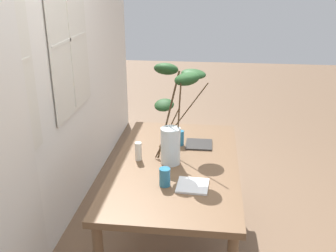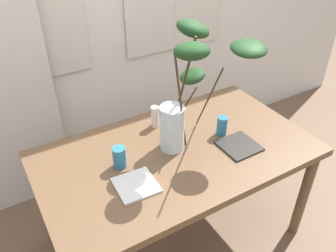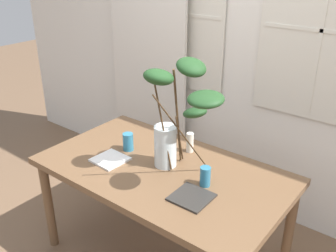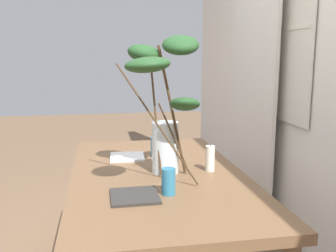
{
  "view_description": "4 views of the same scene",
  "coord_description": "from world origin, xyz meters",
  "px_view_note": "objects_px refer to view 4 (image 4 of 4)",
  "views": [
    {
      "loc": [
        -2.54,
        -0.23,
        2.04
      ],
      "look_at": [
        0.06,
        0.07,
        1.01
      ],
      "focal_mm": 41.46,
      "sensor_mm": 36.0,
      "label": 1
    },
    {
      "loc": [
        -0.84,
        -1.33,
        2.01
      ],
      "look_at": [
        -0.0,
        0.09,
        0.86
      ],
      "focal_mm": 37.35,
      "sensor_mm": 36.0,
      "label": 2
    },
    {
      "loc": [
        1.3,
        -1.62,
        2.01
      ],
      "look_at": [
        0.0,
        0.05,
        1.02
      ],
      "focal_mm": 40.59,
      "sensor_mm": 36.0,
      "label": 3
    },
    {
      "loc": [
        1.93,
        -0.29,
        1.37
      ],
      "look_at": [
        -0.03,
        0.06,
        0.99
      ],
      "focal_mm": 40.77,
      "sensor_mm": 36.0,
      "label": 4
    }
  ],
  "objects_px": {
    "drinking_glass_blue_right": "(167,182)",
    "pillar_candle": "(210,159)",
    "vase_with_branches": "(164,104)",
    "plate_square_left": "(127,157)",
    "plate_square_right": "(135,196)",
    "dining_table": "(158,187)",
    "drinking_glass_blue_left": "(156,147)"
  },
  "relations": [
    {
      "from": "dining_table",
      "to": "drinking_glass_blue_right",
      "type": "relative_size",
      "value": 13.08
    },
    {
      "from": "vase_with_branches",
      "to": "pillar_candle",
      "type": "xyz_separation_m",
      "value": [
        -0.08,
        0.27,
        -0.31
      ]
    },
    {
      "from": "drinking_glass_blue_left",
      "to": "drinking_glass_blue_right",
      "type": "relative_size",
      "value": 1.02
    },
    {
      "from": "vase_with_branches",
      "to": "plate_square_left",
      "type": "relative_size",
      "value": 3.65
    },
    {
      "from": "dining_table",
      "to": "vase_with_branches",
      "type": "distance_m",
      "value": 0.47
    },
    {
      "from": "vase_with_branches",
      "to": "plate_square_left",
      "type": "xyz_separation_m",
      "value": [
        -0.42,
        -0.16,
        -0.37
      ]
    },
    {
      "from": "drinking_glass_blue_right",
      "to": "plate_square_right",
      "type": "bearing_deg",
      "value": -85.66
    },
    {
      "from": "drinking_glass_blue_left",
      "to": "plate_square_left",
      "type": "bearing_deg",
      "value": -88.17
    },
    {
      "from": "drinking_glass_blue_left",
      "to": "plate_square_right",
      "type": "bearing_deg",
      "value": -16.43
    },
    {
      "from": "plate_square_right",
      "to": "pillar_candle",
      "type": "relative_size",
      "value": 1.4
    },
    {
      "from": "dining_table",
      "to": "plate_square_right",
      "type": "distance_m",
      "value": 0.38
    },
    {
      "from": "drinking_glass_blue_right",
      "to": "pillar_candle",
      "type": "distance_m",
      "value": 0.42
    },
    {
      "from": "drinking_glass_blue_right",
      "to": "pillar_candle",
      "type": "xyz_separation_m",
      "value": [
        -0.31,
        0.29,
        0.01
      ]
    },
    {
      "from": "vase_with_branches",
      "to": "plate_square_left",
      "type": "bearing_deg",
      "value": -159.66
    },
    {
      "from": "dining_table",
      "to": "pillar_candle",
      "type": "xyz_separation_m",
      "value": [
        0.01,
        0.28,
        0.15
      ]
    },
    {
      "from": "drinking_glass_blue_right",
      "to": "pillar_candle",
      "type": "bearing_deg",
      "value": 136.83
    },
    {
      "from": "vase_with_branches",
      "to": "plate_square_right",
      "type": "relative_size",
      "value": 3.52
    },
    {
      "from": "dining_table",
      "to": "drinking_glass_blue_right",
      "type": "height_order",
      "value": "drinking_glass_blue_right"
    },
    {
      "from": "drinking_glass_blue_left",
      "to": "pillar_candle",
      "type": "height_order",
      "value": "pillar_candle"
    },
    {
      "from": "vase_with_branches",
      "to": "drinking_glass_blue_right",
      "type": "xyz_separation_m",
      "value": [
        0.23,
        -0.02,
        -0.32
      ]
    },
    {
      "from": "drinking_glass_blue_left",
      "to": "drinking_glass_blue_right",
      "type": "height_order",
      "value": "drinking_glass_blue_left"
    },
    {
      "from": "vase_with_branches",
      "to": "drinking_glass_blue_right",
      "type": "height_order",
      "value": "vase_with_branches"
    },
    {
      "from": "vase_with_branches",
      "to": "dining_table",
      "type": "bearing_deg",
      "value": -169.57
    },
    {
      "from": "vase_with_branches",
      "to": "plate_square_right",
      "type": "height_order",
      "value": "vase_with_branches"
    },
    {
      "from": "dining_table",
      "to": "drinking_glass_blue_right",
      "type": "xyz_separation_m",
      "value": [
        0.32,
        -0.0,
        0.14
      ]
    },
    {
      "from": "plate_square_left",
      "to": "dining_table",
      "type": "bearing_deg",
      "value": 22.86
    },
    {
      "from": "dining_table",
      "to": "vase_with_branches",
      "type": "bearing_deg",
      "value": 10.43
    },
    {
      "from": "vase_with_branches",
      "to": "pillar_candle",
      "type": "relative_size",
      "value": 4.92
    },
    {
      "from": "pillar_candle",
      "to": "drinking_glass_blue_left",
      "type": "bearing_deg",
      "value": -145.5
    },
    {
      "from": "plate_square_right",
      "to": "plate_square_left",
      "type": "bearing_deg",
      "value": 178.74
    },
    {
      "from": "drinking_glass_blue_left",
      "to": "pillar_candle",
      "type": "xyz_separation_m",
      "value": [
        0.35,
        0.24,
        0.01
      ]
    },
    {
      "from": "dining_table",
      "to": "pillar_candle",
      "type": "relative_size",
      "value": 10.52
    }
  ]
}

